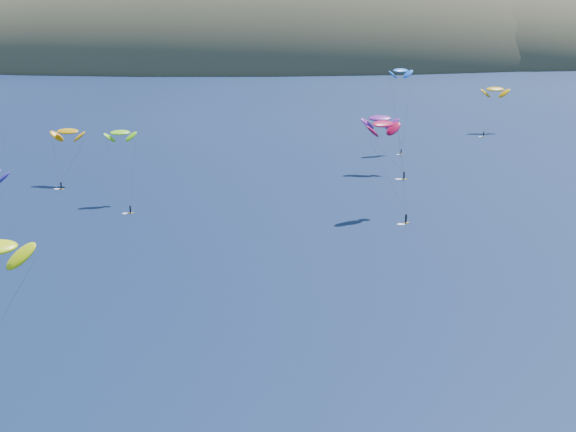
% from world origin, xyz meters
% --- Properties ---
extents(island, '(730.00, 300.00, 210.00)m').
position_xyz_m(island, '(39.40, 562.36, -10.74)').
color(island, '#3D3526').
rests_on(island, ground).
extents(kitesurfer_1, '(9.00, 9.80, 15.38)m').
position_xyz_m(kitesurfer_1, '(-47.44, 147.20, 13.01)').
color(kitesurfer_1, orange).
rests_on(kitesurfer_1, ground).
extents(kitesurfer_3, '(7.32, 13.23, 17.72)m').
position_xyz_m(kitesurfer_3, '(-31.96, 127.52, 15.77)').
color(kitesurfer_3, orange).
rests_on(kitesurfer_3, ground).
extents(kitesurfer_4, '(8.26, 8.48, 26.12)m').
position_xyz_m(kitesurfer_4, '(42.62, 182.94, 23.97)').
color(kitesurfer_4, orange).
rests_on(kitesurfer_4, ground).
extents(kitesurfer_6, '(10.57, 12.31, 16.92)m').
position_xyz_m(kitesurfer_6, '(31.56, 154.51, 14.29)').
color(kitesurfer_6, orange).
rests_on(kitesurfer_6, ground).
extents(kitesurfer_9, '(9.29, 12.43, 21.80)m').
position_xyz_m(kitesurfer_9, '(24.42, 112.82, 19.37)').
color(kitesurfer_9, orange).
rests_on(kitesurfer_9, ground).
extents(kitesurfer_11, '(11.50, 12.01, 17.18)m').
position_xyz_m(kitesurfer_11, '(82.35, 215.78, 14.54)').
color(kitesurfer_11, orange).
rests_on(kitesurfer_11, ground).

